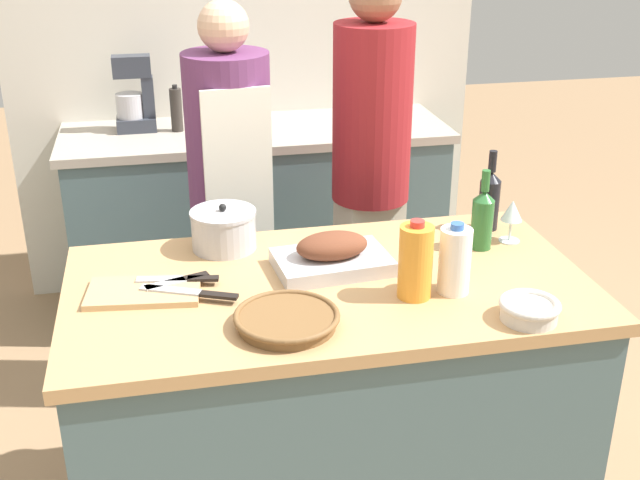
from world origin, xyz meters
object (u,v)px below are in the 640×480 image
object	(u,v)px
wine_glass_left	(512,212)
knife_paring	(181,279)
mixing_bowl	(529,309)
juice_jug	(415,261)
condiment_bottle_tall	(373,112)
person_cook_aproned	(231,190)
milk_jug	(455,260)
wicker_basket	(287,319)
wine_bottle_dark	(489,198)
stock_pot	(224,229)
cutting_board	(144,292)
condiment_bottle_short	(176,110)
knife_bread	(179,280)
knife_chef	(193,293)
wine_bottle_green	(482,218)
stand_mixer	(135,100)
roasting_pan	(332,256)
person_cook_guest	(371,166)

from	to	relation	value
wine_glass_left	knife_paring	world-z (taller)	wine_glass_left
mixing_bowl	juice_jug	xyz separation A→B (m)	(-0.26, 0.19, 0.08)
knife_paring	condiment_bottle_tall	xyz separation A→B (m)	(0.96, 1.43, 0.07)
condiment_bottle_tall	person_cook_aproned	xyz separation A→B (m)	(-0.73, -0.63, -0.10)
milk_jug	person_cook_aproned	bearing A→B (deg)	118.12
mixing_bowl	wine_glass_left	bearing A→B (deg)	71.46
wicker_basket	wine_bottle_dark	world-z (taller)	wine_bottle_dark
wicker_basket	mixing_bowl	distance (m)	0.65
mixing_bowl	milk_jug	bearing A→B (deg)	125.66
milk_jug	knife_paring	bearing A→B (deg)	165.44
stock_pot	milk_jug	bearing A→B (deg)	-35.61
cutting_board	stock_pot	bearing A→B (deg)	47.05
stock_pot	person_cook_aproned	distance (m)	0.56
stock_pot	condiment_bottle_short	xyz separation A→B (m)	(-0.09, 1.33, 0.05)
knife_bread	condiment_bottle_tall	xyz separation A→B (m)	(0.97, 1.43, 0.07)
wine_bottle_dark	knife_chef	world-z (taller)	wine_bottle_dark
wine_bottle_green	stand_mixer	distance (m)	1.89
roasting_pan	wine_bottle_green	size ratio (longest dim) A/B	1.37
knife_paring	wine_bottle_green	bearing A→B (deg)	4.39
milk_jug	wine_bottle_dark	xyz separation A→B (m)	(0.28, 0.41, 0.01)
knife_chef	person_cook_aproned	distance (m)	0.91
cutting_board	wine_glass_left	world-z (taller)	wine_glass_left
wicker_basket	person_cook_aproned	bearing A→B (deg)	91.63
stock_pot	juice_jug	bearing A→B (deg)	-41.87
knife_bread	person_cook_guest	size ratio (longest dim) A/B	0.11
wine_bottle_dark	person_cook_aproned	size ratio (longest dim) A/B	0.17
person_cook_aproned	juice_jug	bearing A→B (deg)	-73.69
person_cook_aproned	mixing_bowl	bearing A→B (deg)	-66.72
juice_jug	knife_chef	distance (m)	0.63
knife_bread	condiment_bottle_tall	bearing A→B (deg)	56.03
knife_paring	cutting_board	bearing A→B (deg)	-161.24
wicker_basket	knife_bread	xyz separation A→B (m)	(-0.26, 0.29, -0.00)
juice_jug	cutting_board	bearing A→B (deg)	167.53
knife_bread	person_cook_guest	bearing A→B (deg)	45.06
mixing_bowl	knife_paring	world-z (taller)	mixing_bowl
wicker_basket	juice_jug	bearing A→B (deg)	14.17
condiment_bottle_tall	person_cook_aproned	bearing A→B (deg)	-139.11
cutting_board	knife_paring	size ratio (longest dim) A/B	1.40
stock_pot	knife_bread	xyz separation A→B (m)	(-0.15, -0.25, -0.04)
knife_chef	person_cook_guest	size ratio (longest dim) A/B	0.16
condiment_bottle_short	person_cook_aproned	xyz separation A→B (m)	(0.17, -0.78, -0.13)
wine_bottle_green	person_cook_aproned	bearing A→B (deg)	135.13
knife_bread	condiment_bottle_tall	size ratio (longest dim) A/B	1.11
wicker_basket	knife_paring	xyz separation A→B (m)	(-0.26, 0.30, -0.00)
wine_bottle_green	condiment_bottle_short	bearing A→B (deg)	120.65
knife_bread	juice_jug	bearing A→B (deg)	-16.60
stock_pot	juice_jug	world-z (taller)	juice_jug
wine_glass_left	knife_bread	xyz separation A→B (m)	(-1.07, -0.11, -0.08)
mixing_bowl	wicker_basket	bearing A→B (deg)	171.45
mixing_bowl	wine_bottle_green	xyz separation A→B (m)	(0.05, 0.47, 0.07)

